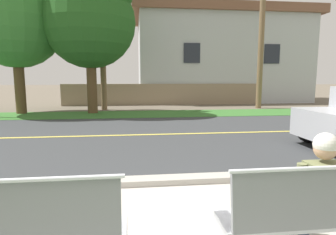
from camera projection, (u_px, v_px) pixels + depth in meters
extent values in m
plane|color=#665B4C|center=(144.00, 127.00, 10.26)|extent=(140.00, 140.00, 0.00)
cube|color=#ADA89E|center=(156.00, 181.00, 4.70)|extent=(44.00, 0.30, 0.11)
cube|color=#383A3D|center=(146.00, 135.00, 8.78)|extent=(52.00, 8.00, 0.01)
cube|color=#E0CC4C|center=(146.00, 135.00, 8.78)|extent=(48.00, 0.14, 0.01)
cube|color=#38702D|center=(141.00, 114.00, 13.91)|extent=(48.00, 2.80, 0.02)
cube|color=slate|center=(13.00, 215.00, 2.16)|extent=(1.64, 0.12, 0.52)
cylinder|color=silver|center=(10.00, 181.00, 2.11)|extent=(1.71, 0.04, 0.04)
cube|color=silver|center=(306.00, 218.00, 2.69)|extent=(1.71, 0.44, 0.05)
cube|color=slate|center=(322.00, 198.00, 2.46)|extent=(1.64, 0.12, 0.52)
cylinder|color=silver|center=(325.00, 168.00, 2.41)|extent=(1.71, 0.04, 0.04)
cylinder|color=#333D56|center=(301.00, 201.00, 2.88)|extent=(0.15, 0.42, 0.15)
cylinder|color=#333D56|center=(317.00, 200.00, 2.90)|extent=(0.15, 0.42, 0.15)
cylinder|color=#333D56|center=(289.00, 219.00, 3.10)|extent=(0.12, 0.12, 0.43)
cube|color=black|center=(284.00, 230.00, 3.21)|extent=(0.09, 0.24, 0.07)
cylinder|color=#333D56|center=(304.00, 218.00, 3.12)|extent=(0.12, 0.12, 0.43)
cube|color=black|center=(299.00, 229.00, 3.23)|extent=(0.09, 0.24, 0.07)
cube|color=#6B7047|center=(323.00, 189.00, 2.67)|extent=(0.34, 0.20, 0.52)
cylinder|color=#6B7047|center=(301.00, 187.00, 2.66)|extent=(0.09, 0.09, 0.46)
sphere|color=tan|center=(325.00, 149.00, 2.63)|extent=(0.21, 0.21, 0.21)
sphere|color=beige|center=(326.00, 144.00, 2.62)|extent=(0.22, 0.22, 0.22)
cylinder|color=black|center=(309.00, 131.00, 7.73)|extent=(0.64, 0.18, 0.64)
cylinder|color=brown|center=(20.00, 85.00, 13.94)|extent=(0.49, 0.49, 2.81)
sphere|color=#33752D|center=(15.00, 21.00, 13.51)|extent=(4.50, 4.50, 4.50)
cylinder|color=brown|center=(92.00, 85.00, 14.15)|extent=(0.49, 0.49, 2.80)
sphere|color=#23561E|center=(90.00, 22.00, 13.72)|extent=(4.47, 4.47, 4.47)
cylinder|color=brown|center=(261.00, 37.00, 16.18)|extent=(0.32, 0.32, 8.25)
cylinder|color=brown|center=(102.00, 40.00, 15.31)|extent=(0.32, 0.32, 7.65)
cube|color=gray|center=(162.00, 94.00, 18.72)|extent=(13.00, 0.36, 1.40)
cube|color=#B7BCC1|center=(218.00, 61.00, 22.10)|extent=(12.39, 6.40, 6.20)
cube|color=brown|center=(219.00, 16.00, 21.63)|extent=(13.38, 6.91, 0.60)
cube|color=#232833|center=(192.00, 53.00, 18.55)|extent=(1.10, 0.06, 1.30)
cube|color=#232833|center=(272.00, 54.00, 19.21)|extent=(1.10, 0.06, 1.30)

